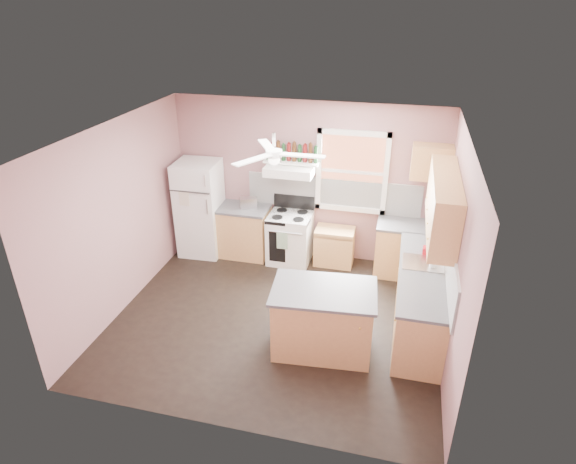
% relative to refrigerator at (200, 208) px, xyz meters
% --- Properties ---
extents(floor, '(4.50, 4.50, 0.00)m').
position_rel_refrigerator_xyz_m(floor, '(1.80, -1.62, -0.84)').
color(floor, black).
rests_on(floor, ground).
extents(ceiling, '(4.50, 4.50, 0.00)m').
position_rel_refrigerator_xyz_m(ceiling, '(1.80, -1.62, 1.86)').
color(ceiling, white).
rests_on(ceiling, ground).
extents(wall_back, '(4.50, 0.05, 2.70)m').
position_rel_refrigerator_xyz_m(wall_back, '(1.80, 0.41, 0.51)').
color(wall_back, '#8B5F60').
rests_on(wall_back, ground).
extents(wall_right, '(0.05, 4.00, 2.70)m').
position_rel_refrigerator_xyz_m(wall_right, '(4.07, -1.62, 0.51)').
color(wall_right, '#8B5F60').
rests_on(wall_right, ground).
extents(wall_left, '(0.05, 4.00, 2.70)m').
position_rel_refrigerator_xyz_m(wall_left, '(-0.48, -1.62, 0.51)').
color(wall_left, '#8B5F60').
rests_on(wall_left, ground).
extents(backsplash_back, '(2.90, 0.03, 0.55)m').
position_rel_refrigerator_xyz_m(backsplash_back, '(2.25, 0.37, 0.34)').
color(backsplash_back, white).
rests_on(backsplash_back, wall_back).
extents(backsplash_right, '(0.03, 2.60, 0.55)m').
position_rel_refrigerator_xyz_m(backsplash_right, '(4.03, -1.32, 0.34)').
color(backsplash_right, white).
rests_on(backsplash_right, wall_right).
extents(window_view, '(1.00, 0.02, 1.20)m').
position_rel_refrigerator_xyz_m(window_view, '(2.55, 0.36, 0.76)').
color(window_view, brown).
rests_on(window_view, wall_back).
extents(window_frame, '(1.16, 0.07, 1.36)m').
position_rel_refrigerator_xyz_m(window_frame, '(2.55, 0.34, 0.76)').
color(window_frame, white).
rests_on(window_frame, wall_back).
extents(refrigerator, '(0.74, 0.72, 1.67)m').
position_rel_refrigerator_xyz_m(refrigerator, '(0.00, 0.00, 0.00)').
color(refrigerator, white).
rests_on(refrigerator, floor).
extents(base_cabinet_left, '(0.90, 0.60, 0.86)m').
position_rel_refrigerator_xyz_m(base_cabinet_left, '(0.74, 0.08, -0.41)').
color(base_cabinet_left, '#B4804B').
rests_on(base_cabinet_left, floor).
extents(counter_left, '(0.92, 0.62, 0.04)m').
position_rel_refrigerator_xyz_m(counter_left, '(0.74, 0.08, 0.04)').
color(counter_left, '#474749').
rests_on(counter_left, base_cabinet_left).
extents(toaster, '(0.32, 0.25, 0.18)m').
position_rel_refrigerator_xyz_m(toaster, '(0.86, 0.10, 0.15)').
color(toaster, silver).
rests_on(toaster, counter_left).
extents(stove, '(0.71, 0.64, 0.86)m').
position_rel_refrigerator_xyz_m(stove, '(1.59, 0.05, -0.41)').
color(stove, white).
rests_on(stove, floor).
extents(range_hood, '(0.78, 0.50, 0.14)m').
position_rel_refrigerator_xyz_m(range_hood, '(1.57, 0.13, 0.78)').
color(range_hood, white).
rests_on(range_hood, wall_back).
extents(bottle_shelf, '(0.90, 0.26, 0.03)m').
position_rel_refrigerator_xyz_m(bottle_shelf, '(1.57, 0.25, 0.88)').
color(bottle_shelf, white).
rests_on(bottle_shelf, range_hood).
extents(cart, '(0.65, 0.44, 0.65)m').
position_rel_refrigerator_xyz_m(cart, '(2.35, 0.13, -0.51)').
color(cart, '#B4804B').
rests_on(cart, floor).
extents(base_cabinet_corner, '(1.00, 0.60, 0.86)m').
position_rel_refrigerator_xyz_m(base_cabinet_corner, '(3.55, 0.08, -0.41)').
color(base_cabinet_corner, '#B4804B').
rests_on(base_cabinet_corner, floor).
extents(base_cabinet_right, '(0.60, 2.20, 0.86)m').
position_rel_refrigerator_xyz_m(base_cabinet_right, '(3.75, -1.32, -0.41)').
color(base_cabinet_right, '#B4804B').
rests_on(base_cabinet_right, floor).
extents(counter_corner, '(1.02, 0.62, 0.04)m').
position_rel_refrigerator_xyz_m(counter_corner, '(3.55, 0.08, 0.04)').
color(counter_corner, '#474749').
rests_on(counter_corner, base_cabinet_corner).
extents(counter_right, '(0.62, 2.22, 0.04)m').
position_rel_refrigerator_xyz_m(counter_right, '(3.74, -1.32, 0.04)').
color(counter_right, '#474749').
rests_on(counter_right, base_cabinet_right).
extents(sink, '(0.55, 0.45, 0.03)m').
position_rel_refrigerator_xyz_m(sink, '(3.74, -1.12, 0.06)').
color(sink, silver).
rests_on(sink, counter_right).
extents(faucet, '(0.03, 0.03, 0.14)m').
position_rel_refrigerator_xyz_m(faucet, '(3.90, -1.12, 0.13)').
color(faucet, silver).
rests_on(faucet, sink).
extents(upper_cabinet_right, '(0.33, 1.80, 0.76)m').
position_rel_refrigerator_xyz_m(upper_cabinet_right, '(3.88, -1.12, 0.94)').
color(upper_cabinet_right, '#B4804B').
rests_on(upper_cabinet_right, wall_right).
extents(upper_cabinet_corner, '(0.60, 0.33, 0.52)m').
position_rel_refrigerator_xyz_m(upper_cabinet_corner, '(3.75, 0.21, 1.06)').
color(upper_cabinet_corner, '#B4804B').
rests_on(upper_cabinet_corner, wall_back).
extents(paper_towel, '(0.26, 0.12, 0.12)m').
position_rel_refrigerator_xyz_m(paper_towel, '(3.87, 0.24, 0.41)').
color(paper_towel, white).
rests_on(paper_towel, wall_back).
extents(island, '(1.29, 0.88, 0.86)m').
position_rel_refrigerator_xyz_m(island, '(2.55, -2.09, -0.41)').
color(island, '#B4804B').
rests_on(island, floor).
extents(island_top, '(1.37, 0.96, 0.04)m').
position_rel_refrigerator_xyz_m(island_top, '(2.55, -2.09, 0.04)').
color(island_top, '#474749').
rests_on(island_top, island).
extents(ceiling_fan_hub, '(0.20, 0.20, 0.08)m').
position_rel_refrigerator_xyz_m(ceiling_fan_hub, '(1.80, -1.62, 1.61)').
color(ceiling_fan_hub, white).
rests_on(ceiling_fan_hub, ceiling).
extents(soap_bottle, '(0.13, 0.13, 0.25)m').
position_rel_refrigerator_xyz_m(soap_bottle, '(3.86, -1.21, 0.19)').
color(soap_bottle, silver).
rests_on(soap_bottle, counter_right).
extents(red_caddy, '(0.19, 0.13, 0.10)m').
position_rel_refrigerator_xyz_m(red_caddy, '(3.82, -0.84, 0.11)').
color(red_caddy, '#AE0E17').
rests_on(red_caddy, counter_right).
extents(wine_bottles, '(0.86, 0.06, 0.31)m').
position_rel_refrigerator_xyz_m(wine_bottles, '(1.57, 0.25, 1.04)').
color(wine_bottles, '#143819').
rests_on(wine_bottles, bottle_shelf).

